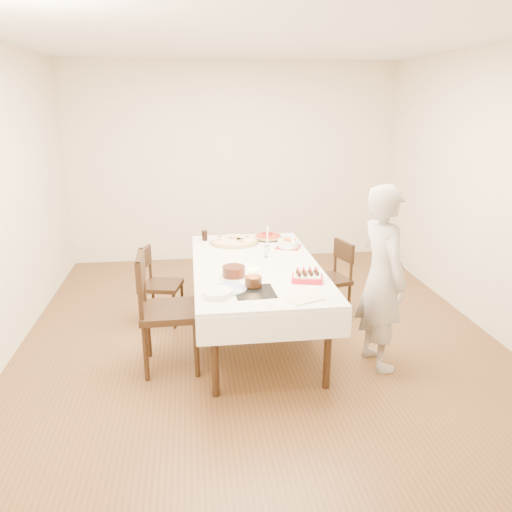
{
  "coord_description": "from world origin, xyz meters",
  "views": [
    {
      "loc": [
        -0.6,
        -4.44,
        2.2
      ],
      "look_at": [
        -0.03,
        -0.11,
        0.83
      ],
      "focal_mm": 35.0,
      "sensor_mm": 36.0,
      "label": 1
    }
  ],
  "objects": [
    {
      "name": "taper_candle",
      "position": [
        0.14,
        0.33,
        0.87
      ],
      "size": [
        0.06,
        0.06,
        0.25
      ],
      "primitive_type": "cylinder",
      "rotation": [
        0.0,
        0.0,
        0.26
      ],
      "color": "white",
      "rests_on": "dining_table"
    },
    {
      "name": "chair_left_savory",
      "position": [
        -0.93,
        0.39,
        0.39
      ],
      "size": [
        0.49,
        0.49,
        0.79
      ],
      "primitive_type": null,
      "rotation": [
        0.0,
        0.0,
        2.9
      ],
      "color": "black",
      "rests_on": "floor"
    },
    {
      "name": "pizza_pepperoni",
      "position": [
        0.21,
        0.73,
        0.77
      ],
      "size": [
        0.35,
        0.35,
        0.04
      ],
      "primitive_type": "cylinder",
      "rotation": [
        0.0,
        0.0,
        -0.1
      ],
      "color": "red",
      "rests_on": "dining_table"
    },
    {
      "name": "box_lid",
      "position": [
        0.23,
        -1.0,
        0.75
      ],
      "size": [
        0.31,
        0.26,
        0.02
      ],
      "primitive_type": "cube",
      "rotation": [
        0.0,
        0.0,
        0.36
      ],
      "color": "beige",
      "rests_on": "dining_table"
    },
    {
      "name": "red_placemat",
      "position": [
        0.37,
        0.4,
        0.75
      ],
      "size": [
        0.31,
        0.31,
        0.01
      ],
      "primitive_type": "cube",
      "rotation": [
        0.0,
        0.0,
        -0.39
      ],
      "color": "#B21E1E",
      "rests_on": "dining_table"
    },
    {
      "name": "birthday_cake",
      "position": [
        -0.13,
        -0.7,
        0.83
      ],
      "size": [
        0.16,
        0.16,
        0.14
      ],
      "primitive_type": "cylinder",
      "rotation": [
        0.0,
        0.0,
        0.16
      ],
      "color": "#3D2310",
      "rests_on": "dining_table"
    },
    {
      "name": "pizza_white",
      "position": [
        -0.17,
        0.61,
        0.77
      ],
      "size": [
        0.58,
        0.58,
        0.04
      ],
      "primitive_type": "cylinder",
      "rotation": [
        0.0,
        0.0,
        0.1
      ],
      "color": "beige",
      "rests_on": "dining_table"
    },
    {
      "name": "person",
      "position": [
        0.94,
        -0.73,
        0.79
      ],
      "size": [
        0.46,
        0.62,
        1.57
      ],
      "primitive_type": "imported",
      "rotation": [
        0.0,
        0.0,
        1.72
      ],
      "color": "#AEA8A4",
      "rests_on": "floor"
    },
    {
      "name": "wall_right",
      "position": [
        2.25,
        0.0,
        1.35
      ],
      "size": [
        0.04,
        5.0,
        2.7
      ],
      "primitive_type": "cube",
      "color": "#EFE4C9",
      "rests_on": "floor"
    },
    {
      "name": "dining_table",
      "position": [
        -0.03,
        -0.11,
        0.38
      ],
      "size": [
        1.44,
        2.28,
        0.75
      ],
      "primitive_type": "cube",
      "rotation": [
        0.0,
        0.0,
        -0.15
      ],
      "color": "white",
      "rests_on": "floor"
    },
    {
      "name": "china_plate",
      "position": [
        -0.33,
        -0.72,
        0.76
      ],
      "size": [
        0.33,
        0.33,
        0.01
      ],
      "primitive_type": "cylinder",
      "rotation": [
        0.0,
        0.0,
        0.14
      ],
      "color": "white",
      "rests_on": "dining_table"
    },
    {
      "name": "pasta_bowl",
      "position": [
        0.37,
        0.38,
        0.79
      ],
      "size": [
        0.25,
        0.25,
        0.07
      ],
      "primitive_type": "cylinder",
      "rotation": [
        0.0,
        0.0,
        0.21
      ],
      "color": "white",
      "rests_on": "dining_table"
    },
    {
      "name": "cake_board",
      "position": [
        -0.14,
        -0.81,
        0.75
      ],
      "size": [
        0.33,
        0.33,
        0.01
      ],
      "primitive_type": "cube",
      "rotation": [
        0.0,
        0.0,
        0.04
      ],
      "color": "black",
      "rests_on": "dining_table"
    },
    {
      "name": "floor",
      "position": [
        0.0,
        0.0,
        0.0
      ],
      "size": [
        5.0,
        5.0,
        0.0
      ],
      "primitive_type": "plane",
      "color": "#52391C",
      "rests_on": "ground"
    },
    {
      "name": "layer_cake",
      "position": [
        -0.27,
        -0.45,
        0.8
      ],
      "size": [
        0.33,
        0.33,
        0.1
      ],
      "primitive_type": "cylinder",
      "rotation": [
        0.0,
        0.0,
        -0.43
      ],
      "color": "black",
      "rests_on": "dining_table"
    },
    {
      "name": "plate_stack",
      "position": [
        -0.43,
        -0.85,
        0.77
      ],
      "size": [
        0.31,
        0.31,
        0.05
      ],
      "primitive_type": "cylinder",
      "rotation": [
        0.0,
        0.0,
        0.42
      ],
      "color": "white",
      "rests_on": "dining_table"
    },
    {
      "name": "chair_right_savory",
      "position": [
        0.78,
        0.3,
        0.41
      ],
      "size": [
        0.51,
        0.51,
        0.81
      ],
      "primitive_type": null,
      "rotation": [
        0.0,
        0.0,
        0.27
      ],
      "color": "black",
      "rests_on": "floor"
    },
    {
      "name": "wall_back",
      "position": [
        0.0,
        2.5,
        1.35
      ],
      "size": [
        4.5,
        0.04,
        2.7
      ],
      "primitive_type": "cube",
      "color": "#EFE4C9",
      "rests_on": "floor"
    },
    {
      "name": "strawberry_box",
      "position": [
        0.33,
        -0.62,
        0.78
      ],
      "size": [
        0.29,
        0.23,
        0.06
      ],
      "primitive_type": null,
      "rotation": [
        0.0,
        0.0,
        -0.24
      ],
      "color": "red",
      "rests_on": "dining_table"
    },
    {
      "name": "wall_front",
      "position": [
        0.0,
        -2.5,
        1.35
      ],
      "size": [
        4.5,
        0.04,
        2.7
      ],
      "primitive_type": "cube",
      "color": "#EFE4C9",
      "rests_on": "floor"
    },
    {
      "name": "cola_glass",
      "position": [
        -0.47,
        0.76,
        0.8
      ],
      "size": [
        0.06,
        0.06,
        0.11
      ],
      "primitive_type": "cylinder",
      "rotation": [
        0.0,
        0.0,
        0.09
      ],
      "color": "black",
      "rests_on": "dining_table"
    },
    {
      "name": "ceiling",
      "position": [
        0.0,
        0.0,
        2.7
      ],
      "size": [
        5.0,
        5.0,
        0.0
      ],
      "primitive_type": "plane",
      "rotation": [
        3.14,
        0.0,
        0.0
      ],
      "color": "white",
      "rests_on": "wall_back"
    },
    {
      "name": "shaker_pair",
      "position": [
        0.09,
        0.08,
        0.8
      ],
      "size": [
        0.1,
        0.1,
        0.1
      ],
      "primitive_type": null,
      "rotation": [
        0.0,
        0.0,
        -0.13
      ],
      "color": "white",
      "rests_on": "dining_table"
    },
    {
      "name": "chair_left_dessert",
      "position": [
        -0.81,
        -0.55,
        0.51
      ],
      "size": [
        0.53,
        0.53,
        1.03
      ],
      "primitive_type": null,
      "rotation": [
        0.0,
        0.0,
        3.16
      ],
      "color": "black",
      "rests_on": "floor"
    }
  ]
}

